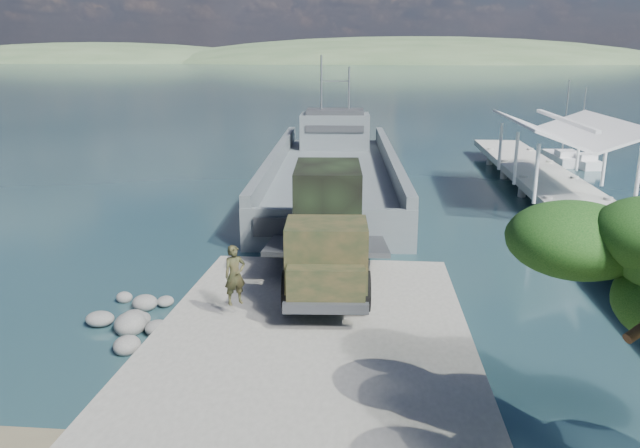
{
  "coord_description": "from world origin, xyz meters",
  "views": [
    {
      "loc": [
        1.85,
        -18.33,
        9.0
      ],
      "look_at": [
        -0.3,
        6.0,
        2.27
      ],
      "focal_mm": 35.0,
      "sensor_mm": 36.0,
      "label": 1
    }
  ],
  "objects_px": {
    "landing_craft": "(333,179)",
    "sailboat_near": "(579,161)",
    "military_truck": "(327,227)",
    "soldier": "(235,286)",
    "pier": "(564,183)",
    "sailboat_far": "(562,159)"
  },
  "relations": [
    {
      "from": "sailboat_near",
      "to": "sailboat_far",
      "type": "bearing_deg",
      "value": 120.52
    },
    {
      "from": "military_truck",
      "to": "sailboat_far",
      "type": "bearing_deg",
      "value": 56.56
    },
    {
      "from": "soldier",
      "to": "landing_craft",
      "type": "bearing_deg",
      "value": 50.36
    },
    {
      "from": "pier",
      "to": "military_truck",
      "type": "xyz_separation_m",
      "value": [
        -12.89,
        -14.24,
        0.97
      ]
    },
    {
      "from": "sailboat_far",
      "to": "pier",
      "type": "bearing_deg",
      "value": -107.85
    },
    {
      "from": "sailboat_far",
      "to": "military_truck",
      "type": "bearing_deg",
      "value": -121.9
    },
    {
      "from": "sailboat_far",
      "to": "soldier",
      "type": "bearing_deg",
      "value": -122.68
    },
    {
      "from": "landing_craft",
      "to": "military_truck",
      "type": "height_order",
      "value": "landing_craft"
    },
    {
      "from": "landing_craft",
      "to": "military_truck",
      "type": "xyz_separation_m",
      "value": [
        1.01,
        -18.11,
        1.79
      ]
    },
    {
      "from": "pier",
      "to": "sailboat_near",
      "type": "height_order",
      "value": "sailboat_near"
    },
    {
      "from": "landing_craft",
      "to": "sailboat_near",
      "type": "xyz_separation_m",
      "value": [
        19.52,
        11.46,
        -0.43
      ]
    },
    {
      "from": "military_truck",
      "to": "sailboat_far",
      "type": "relative_size",
      "value": 1.29
    },
    {
      "from": "soldier",
      "to": "sailboat_far",
      "type": "relative_size",
      "value": 0.29
    },
    {
      "from": "military_truck",
      "to": "sailboat_near",
      "type": "relative_size",
      "value": 1.39
    },
    {
      "from": "military_truck",
      "to": "sailboat_far",
      "type": "distance_m",
      "value": 35.42
    },
    {
      "from": "military_truck",
      "to": "soldier",
      "type": "bearing_deg",
      "value": -130.12
    },
    {
      "from": "soldier",
      "to": "sailboat_far",
      "type": "bearing_deg",
      "value": 24.56
    },
    {
      "from": "pier",
      "to": "sailboat_near",
      "type": "bearing_deg",
      "value": 69.84
    },
    {
      "from": "pier",
      "to": "landing_craft",
      "type": "distance_m",
      "value": 14.44
    },
    {
      "from": "military_truck",
      "to": "sailboat_near",
      "type": "xyz_separation_m",
      "value": [
        18.51,
        29.56,
        -2.22
      ]
    },
    {
      "from": "pier",
      "to": "sailboat_far",
      "type": "relative_size",
      "value": 6.22
    },
    {
      "from": "pier",
      "to": "landing_craft",
      "type": "relative_size",
      "value": 1.35
    }
  ]
}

